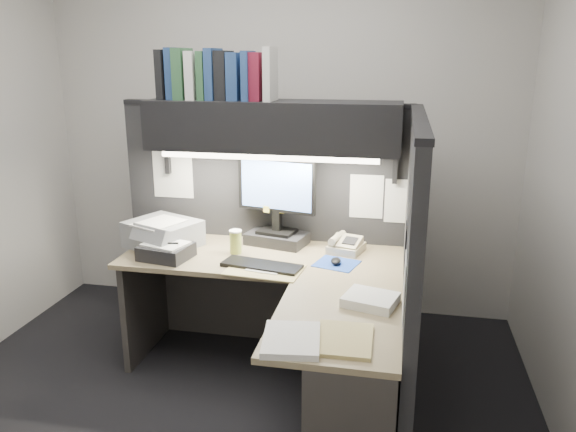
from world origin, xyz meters
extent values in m
plane|color=black|center=(0.00, 0.00, 0.00)|extent=(3.50, 3.50, 0.00)
cube|color=beige|center=(0.00, 1.50, 1.35)|extent=(3.50, 0.04, 2.70)
cube|color=beige|center=(0.00, -1.50, 1.35)|extent=(3.50, 0.04, 2.70)
cube|color=black|center=(0.03, 0.93, 0.80)|extent=(1.90, 0.06, 1.60)
cube|color=black|center=(0.98, 0.18, 0.80)|extent=(0.06, 1.50, 1.60)
cube|color=#867855|center=(0.10, 0.56, 0.71)|extent=(1.70, 0.68, 0.03)
cube|color=#867855|center=(0.65, -0.21, 0.71)|extent=(0.60, 0.85, 0.03)
cube|color=#322E2C|center=(0.10, 0.86, 0.35)|extent=(1.61, 0.02, 0.70)
cube|color=#322E2C|center=(-0.70, 0.56, 0.35)|extent=(0.04, 0.61, 0.70)
cube|color=#322E2C|center=(0.75, -0.43, 0.35)|extent=(0.38, 0.40, 0.70)
cube|color=black|center=(0.12, 0.75, 1.50)|extent=(1.55, 0.34, 0.30)
cylinder|color=white|center=(0.12, 0.61, 1.33)|extent=(1.32, 0.04, 0.04)
cube|color=black|center=(0.14, 0.79, 0.77)|extent=(0.42, 0.31, 0.07)
cube|color=black|center=(0.14, 0.79, 0.89)|extent=(0.06, 0.05, 0.13)
cube|color=black|center=(0.14, 0.79, 1.12)|extent=(0.52, 0.15, 0.35)
cube|color=#6C95ED|center=(0.14, 0.77, 1.12)|extent=(0.47, 0.11, 0.30)
cube|color=black|center=(0.15, 0.36, 0.74)|extent=(0.49, 0.24, 0.02)
cube|color=#1C3D9B|center=(0.56, 0.50, 0.73)|extent=(0.29, 0.27, 0.00)
ellipsoid|color=black|center=(0.56, 0.49, 0.75)|extent=(0.07, 0.10, 0.03)
cube|color=#B3A88A|center=(0.60, 0.73, 0.77)|extent=(0.24, 0.25, 0.08)
cylinder|color=#CBCF53|center=(-0.07, 0.57, 0.80)|extent=(0.09, 0.09, 0.14)
cube|color=gray|center=(-0.57, 0.61, 0.81)|extent=(0.52, 0.49, 0.16)
cube|color=black|center=(-0.46, 0.40, 0.77)|extent=(0.32, 0.28, 0.09)
cube|color=tan|center=(0.17, 0.32, 0.73)|extent=(0.45, 0.31, 0.01)
cube|color=white|center=(0.79, -0.02, 0.75)|extent=(0.29, 0.27, 0.05)
cube|color=white|center=(0.49, -0.47, 0.75)|extent=(0.28, 0.33, 0.03)
cube|color=tan|center=(0.70, -0.41, 0.74)|extent=(0.25, 0.31, 0.02)
cube|color=black|center=(-0.55, 0.75, 1.80)|extent=(0.04, 0.22, 0.30)
cube|color=navy|center=(-0.49, 0.77, 1.80)|extent=(0.05, 0.22, 0.31)
cube|color=#274E2F|center=(-0.44, 0.75, 1.80)|extent=(0.07, 0.22, 0.30)
cube|color=silver|center=(-0.36, 0.76, 1.79)|extent=(0.06, 0.22, 0.29)
cube|color=#274E2F|center=(-0.29, 0.76, 1.79)|extent=(0.05, 0.22, 0.29)
cube|color=navy|center=(-0.24, 0.76, 1.80)|extent=(0.05, 0.22, 0.30)
cube|color=black|center=(-0.18, 0.77, 1.79)|extent=(0.07, 0.22, 0.29)
cube|color=navy|center=(-0.10, 0.76, 1.79)|extent=(0.07, 0.22, 0.28)
cube|color=navy|center=(-0.01, 0.73, 1.79)|extent=(0.04, 0.22, 0.29)
cube|color=maroon|center=(0.04, 0.75, 1.79)|extent=(0.07, 0.22, 0.28)
cube|color=silver|center=(0.12, 0.73, 1.80)|extent=(0.04, 0.22, 0.31)
cube|color=white|center=(0.70, 0.90, 1.05)|extent=(0.21, 0.00, 0.28)
cube|color=white|center=(0.92, 0.90, 1.03)|extent=(0.21, 0.00, 0.28)
cube|color=white|center=(-0.60, 0.90, 1.15)|extent=(0.28, 0.00, 0.34)
cube|color=black|center=(0.95, 0.04, 1.02)|extent=(0.00, 0.18, 0.22)
cube|color=white|center=(0.95, -0.31, 0.95)|extent=(0.00, 0.21, 0.28)
camera|label=1|loc=(0.90, -2.58, 1.91)|focal=35.00mm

